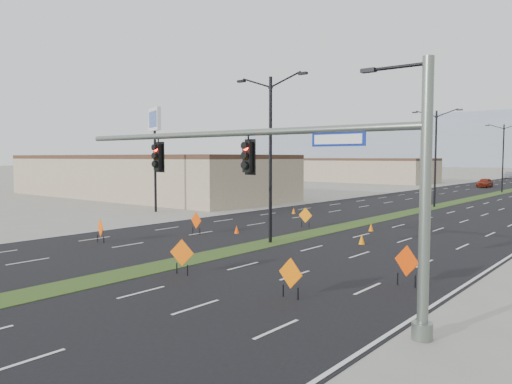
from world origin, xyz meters
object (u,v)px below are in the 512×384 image
Objects in this scene: streetlight_1 at (436,155)px; construction_sign_4 at (291,275)px; streetlight_0 at (270,154)px; signal_mast at (290,170)px; cone_3 at (294,211)px; cone_2 at (371,227)px; construction_sign_1 at (100,229)px; cone_1 at (362,239)px; car_left at (485,183)px; construction_sign_3 at (182,254)px; construction_sign_0 at (196,221)px; construction_sign_5 at (407,262)px; cone_0 at (237,230)px; streetlight_2 at (503,156)px; construction_sign_2 at (305,216)px; pole_sign_west at (155,127)px; car_far at (509,175)px.

streetlight_1 is 38.10m from construction_sign_4.
signal_mast is at bearing -49.46° from streetlight_0.
cone_2 is at bearing -27.47° from cone_3.
construction_sign_1 is 15.82m from cone_1.
car_left is (-14.05, 77.82, -3.99)m from signal_mast.
construction_sign_1 is at bearing 149.24° from construction_sign_3.
construction_sign_0 is at bearing -161.54° from cone_1.
construction_sign_1 is (-2.09, -6.03, -0.03)m from construction_sign_0.
construction_sign_0 is 6.38m from construction_sign_1.
construction_sign_5 reaches higher than cone_0.
cone_1 is (4.56, -52.97, -5.10)m from streetlight_2.
streetlight_2 is at bearing 84.98° from construction_sign_2.
streetlight_1 reaches higher than construction_sign_5.
signal_mast is at bearing -7.15° from pole_sign_west.
streetlight_2 reaches higher than cone_0.
signal_mast is 17.63m from cone_0.
cone_3 is at bearing 139.37° from cone_1.
construction_sign_0 is (-5.96, -0.48, -4.52)m from streetlight_0.
pole_sign_west is at bearing 126.34° from construction_sign_3.
pole_sign_west is (-21.72, -1.41, 7.77)m from cone_2.
construction_sign_1 is 0.97× the size of construction_sign_4.
signal_mast reaches higher than car_far.
signal_mast reaches higher than cone_0.
construction_sign_2 is 0.98× the size of construction_sign_4.
construction_sign_0 is at bearing -91.81° from car_far.
cone_0 is at bearing 103.16° from construction_sign_3.
construction_sign_1 is at bearing -90.58° from cone_3.
streetlight_0 is at bearing 130.54° from signal_mast.
construction_sign_5 is at bearing 69.86° from signal_mast.
construction_sign_3 reaches higher than construction_sign_0.
car_left is 3.07× the size of construction_sign_0.
signal_mast is 66.56m from streetlight_2.
cone_2 is at bearing 72.31° from construction_sign_1.
car_left is 60.11m from cone_2.
streetlight_0 is 15.86× the size of cone_1.
cone_0 is at bearing -134.40° from cone_2.
streetlight_0 reaches higher than construction_sign_1.
construction_sign_0 is at bearing -96.02° from streetlight_2.
car_far is 0.57× the size of pole_sign_west.
construction_sign_3 reaches higher than cone_3.
car_far is at bearing 106.45° from construction_sign_4.
construction_sign_2 is at bearing 149.85° from cone_1.
construction_sign_2 is at bearing 87.36° from construction_sign_3.
streetlight_0 reaches higher than cone_1.
construction_sign_2 is 9.00m from cone_3.
construction_sign_2 is 0.94× the size of construction_sign_3.
construction_sign_5 is (16.01, -72.47, 0.19)m from car_left.
streetlight_0 is 28.00m from streetlight_1.
signal_mast is 79.18m from car_left.
construction_sign_5 reaches higher than car_far.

